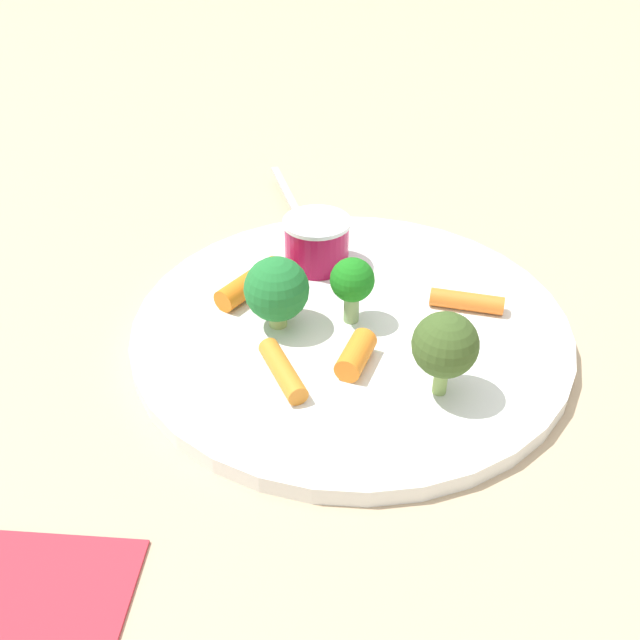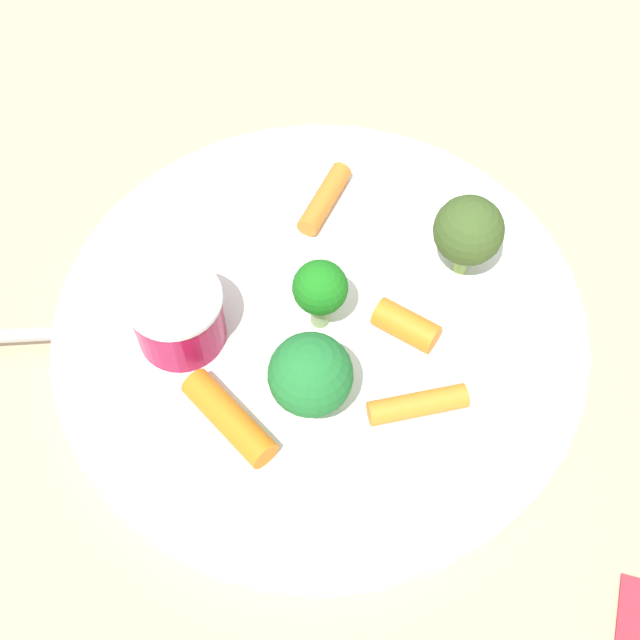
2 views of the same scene
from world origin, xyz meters
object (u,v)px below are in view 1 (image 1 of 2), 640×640
broccoli_floret_2 (277,290)px  carrot_stick_2 (283,370)px  broccoli_floret_1 (354,284)px  carrot_stick_1 (467,301)px  carrot_stick_0 (356,355)px  carrot_stick_3 (250,283)px  broccoli_floret_0 (445,346)px  fork (298,214)px  sauce_cup (317,242)px  plate (351,327)px

broccoli_floret_2 → carrot_stick_2: (0.05, 0.01, -0.02)m
broccoli_floret_1 → carrot_stick_1: size_ratio=0.95×
carrot_stick_0 → carrot_stick_3: (-0.07, -0.09, -0.00)m
broccoli_floret_1 → carrot_stick_2: bearing=-28.0°
broccoli_floret_0 → carrot_stick_2: (0.00, -0.09, -0.03)m
carrot_stick_2 → carrot_stick_3: carrot_stick_3 is taller
carrot_stick_0 → fork: (-0.19, -0.07, -0.01)m
sauce_cup → broccoli_floret_1: broccoli_floret_1 is taller
broccoli_floret_1 → fork: size_ratio=0.28×
plate → carrot_stick_2: bearing=-26.3°
carrot_stick_2 → broccoli_floret_0: bearing=92.7°
plate → carrot_stick_1: (-0.03, 0.08, 0.01)m
plate → broccoli_floret_1: (0.00, 0.00, 0.04)m
sauce_cup → carrot_stick_0: 0.12m
carrot_stick_0 → carrot_stick_2: bearing=-64.3°
plate → carrot_stick_1: size_ratio=5.88×
broccoli_floret_2 → carrot_stick_3: (-0.03, -0.03, -0.02)m
plate → broccoli_floret_2: size_ratio=5.88×
carrot_stick_1 → fork: 0.18m
broccoli_floret_0 → carrot_stick_1: (-0.09, 0.02, -0.03)m
carrot_stick_1 → carrot_stick_0: bearing=-42.7°
broccoli_floret_1 → fork: 0.16m
carrot_stick_3 → fork: (-0.12, 0.01, -0.01)m
carrot_stick_0 → sauce_cup: bearing=-158.4°
carrot_stick_1 → carrot_stick_3: (0.01, -0.15, 0.00)m
carrot_stick_1 → fork: bearing=-128.6°
carrot_stick_3 → fork: size_ratio=0.34×
broccoli_floret_0 → carrot_stick_0: broccoli_floret_0 is taller
broccoli_floret_0 → broccoli_floret_1: bearing=-135.1°
carrot_stick_2 → fork: size_ratio=0.30×
plate → carrot_stick_3: bearing=-105.0°
plate → carrot_stick_2: carrot_stick_2 is taller
broccoli_floret_0 → fork: 0.24m
broccoli_floret_2 → carrot_stick_1: broccoli_floret_2 is taller
broccoli_floret_0 → carrot_stick_1: bearing=170.3°
broccoli_floret_0 → fork: bearing=-148.0°
carrot_stick_2 → carrot_stick_3: bearing=-153.8°
sauce_cup → fork: size_ratio=0.30×
broccoli_floret_1 → broccoli_floret_2: 0.05m
broccoli_floret_1 → carrot_stick_3: broccoli_floret_1 is taller
broccoli_floret_0 → carrot_stick_3: bearing=-121.0°
broccoli_floret_0 → carrot_stick_2: size_ratio=1.07×
carrot_stick_0 → carrot_stick_3: bearing=-128.1°
carrot_stick_1 → carrot_stick_2: bearing=-49.6°
carrot_stick_1 → fork: size_ratio=0.30×
plate → broccoli_floret_0: size_ratio=5.36×
plate → broccoli_floret_0: broccoli_floret_0 is taller
broccoli_floret_1 → fork: (-0.14, -0.07, -0.03)m
sauce_cup → carrot_stick_3: (0.05, -0.04, -0.01)m
carrot_stick_1 → carrot_stick_2: same height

